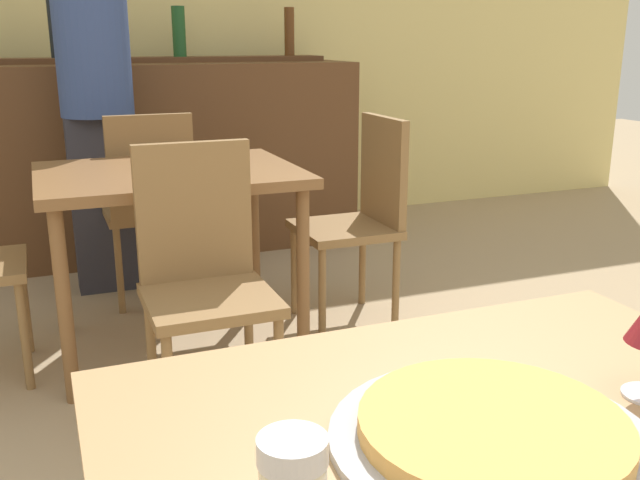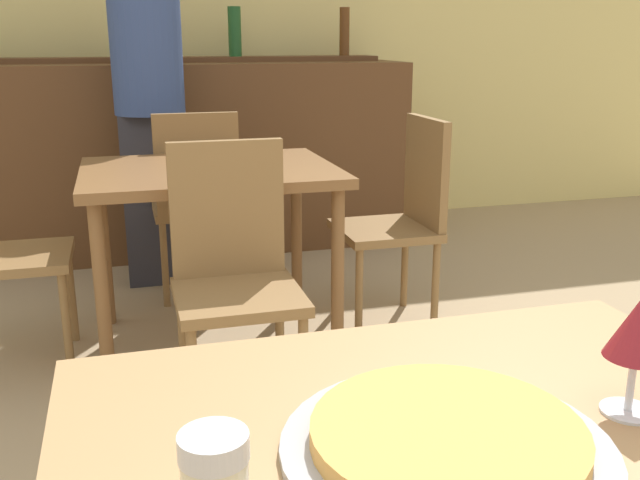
# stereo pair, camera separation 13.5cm
# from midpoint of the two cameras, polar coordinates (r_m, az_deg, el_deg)

# --- Properties ---
(wall_back) EXTENTS (8.00, 0.05, 2.80)m
(wall_back) POSITION_cam_midpoint_polar(r_m,az_deg,el_deg) (4.70, -11.08, 17.80)
(wall_back) COLOR #EAD684
(wall_back) RESTS_ON ground_plane
(dining_table_far) EXTENTS (0.98, 0.77, 0.73)m
(dining_table_far) POSITION_cam_midpoint_polar(r_m,az_deg,el_deg) (2.83, -7.44, 4.01)
(dining_table_far) COLOR brown
(dining_table_far) RESTS_ON ground_plane
(bar_counter) EXTENTS (2.60, 0.56, 1.08)m
(bar_counter) POSITION_cam_midpoint_polar(r_m,az_deg,el_deg) (4.25, -9.86, 6.46)
(bar_counter) COLOR brown
(bar_counter) RESTS_ON ground_plane
(bar_back_shelf) EXTENTS (2.39, 0.24, 0.34)m
(bar_back_shelf) POSITION_cam_midpoint_polar(r_m,az_deg,el_deg) (4.34, -10.66, 14.51)
(bar_back_shelf) COLOR brown
(bar_back_shelf) RESTS_ON bar_counter
(chair_far_side_front) EXTENTS (0.40, 0.40, 0.90)m
(chair_far_side_front) POSITION_cam_midpoint_polar(r_m,az_deg,el_deg) (2.34, -5.32, -1.90)
(chair_far_side_front) COLOR olive
(chair_far_side_front) RESTS_ON ground_plane
(chair_far_side_back) EXTENTS (0.40, 0.40, 0.90)m
(chair_far_side_back) POSITION_cam_midpoint_polar(r_m,az_deg,el_deg) (3.39, -8.75, 3.61)
(chair_far_side_back) COLOR olive
(chair_far_side_back) RESTS_ON ground_plane
(chair_far_side_right) EXTENTS (0.40, 0.40, 0.90)m
(chair_far_side_right) POSITION_cam_midpoint_polar(r_m,az_deg,el_deg) (3.08, 7.93, 2.40)
(chair_far_side_right) COLOR olive
(chair_far_side_right) RESTS_ON ground_plane
(pizza_tray) EXTENTS (0.39, 0.39, 0.04)m
(pizza_tray) POSITION_cam_midpoint_polar(r_m,az_deg,el_deg) (0.89, 14.60, -15.34)
(pizza_tray) COLOR #A3A3A8
(pizza_tray) RESTS_ON dining_table_near
(person_standing) EXTENTS (0.34, 0.34, 1.80)m
(person_standing) POSITION_cam_midpoint_polar(r_m,az_deg,el_deg) (3.61, -12.48, 11.74)
(person_standing) COLOR #2D2D38
(person_standing) RESTS_ON ground_plane
(wine_glass) EXTENTS (0.08, 0.08, 0.16)m
(wine_glass) POSITION_cam_midpoint_polar(r_m,az_deg,el_deg) (1.01, 27.66, -6.57)
(wine_glass) COLOR silver
(wine_glass) RESTS_ON dining_table_near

